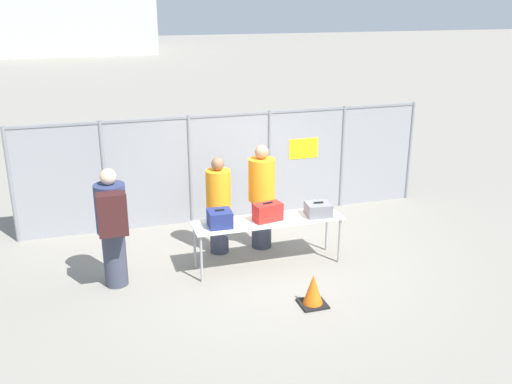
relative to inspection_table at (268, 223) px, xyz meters
name	(u,v)px	position (x,y,z in m)	size (l,w,h in m)	color
ground_plane	(265,262)	(-0.01, 0.10, -0.72)	(120.00, 120.00, 0.00)	gray
fence_section	(231,164)	(0.00, 2.21, 0.36)	(7.86, 0.07, 2.07)	gray
inspection_table	(268,223)	(0.00, 0.00, 0.00)	(2.39, 0.61, 0.78)	silver
suitcase_navy	(220,219)	(-0.79, -0.04, 0.18)	(0.37, 0.37, 0.28)	navy
suitcase_red	(268,212)	(-0.01, -0.03, 0.20)	(0.48, 0.32, 0.31)	red
suitcase_grey	(318,209)	(0.82, -0.07, 0.16)	(0.42, 0.39, 0.23)	slate
traveler_hooded	(112,224)	(-2.37, 0.00, 0.27)	(0.45, 0.70, 1.81)	#383D4C
security_worker_near	(262,195)	(0.13, 0.73, 0.21)	(0.45, 0.45, 1.80)	#383D4C
security_worker_far	(219,204)	(-0.62, 0.73, 0.13)	(0.41, 0.41, 1.65)	#383D4C
utility_trailer	(246,158)	(1.06, 4.85, -0.31)	(3.62, 1.87, 0.73)	white
distant_hangar	(73,1)	(-2.32, 41.70, 3.15)	(11.71, 10.41, 7.75)	#B2B7B2
traffic_cone	(313,291)	(0.20, -1.39, -0.51)	(0.37, 0.37, 0.46)	black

